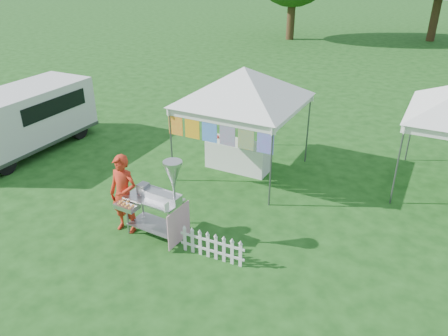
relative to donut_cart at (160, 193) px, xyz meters
The scene contains 7 objects.
ground 1.17m from the donut_cart, 69.64° to the left, with size 120.00×120.00×0.00m, color #164012.
canopy_main 4.21m from the donut_cart, 88.40° to the left, with size 4.24×4.24×3.45m.
donut_cart is the anchor object (origin of this frame).
vendor 0.94m from the donut_cart, behind, with size 0.67×0.44×1.83m, color red.
cargo_van 6.87m from the donut_cart, 162.54° to the left, with size 1.96×4.67×1.92m.
picket_fence 1.55m from the donut_cart, ahead, with size 1.44×0.09×0.56m.
display_table 3.91m from the donut_cart, 90.74° to the left, with size 1.80×0.70×0.81m, color white.
Camera 1 is at (4.75, -6.69, 5.66)m, focal length 35.00 mm.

